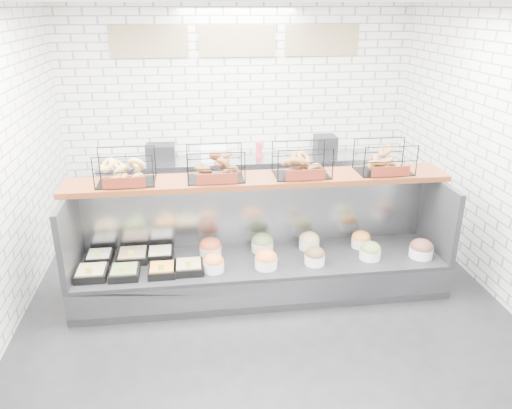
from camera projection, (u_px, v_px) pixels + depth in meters
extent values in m
plane|color=black|center=(265.00, 305.00, 5.31)|extent=(5.50, 5.50, 0.00)
cube|color=white|center=(238.00, 113.00, 7.28)|extent=(5.00, 0.02, 3.00)
cube|color=white|center=(510.00, 161.00, 5.05)|extent=(0.02, 5.50, 3.00)
cube|color=white|center=(268.00, 1.00, 4.19)|extent=(5.00, 5.50, 0.02)
cube|color=tan|center=(149.00, 42.00, 6.73)|extent=(1.05, 0.03, 0.42)
cube|color=tan|center=(237.00, 41.00, 6.87)|extent=(1.05, 0.03, 0.42)
cube|color=tan|center=(322.00, 40.00, 7.02)|extent=(1.05, 0.03, 0.42)
cube|color=black|center=(262.00, 274.00, 5.51)|extent=(4.00, 0.90, 0.40)
cube|color=#93969B|center=(268.00, 294.00, 5.10)|extent=(4.00, 0.03, 0.28)
cube|color=#93969B|center=(257.00, 210.00, 5.66)|extent=(4.00, 0.08, 0.80)
cube|color=black|center=(69.00, 235.00, 5.04)|extent=(0.06, 0.90, 0.80)
cube|color=black|center=(437.00, 215.00, 5.53)|extent=(0.06, 0.90, 0.80)
cube|color=black|center=(92.00, 274.00, 5.05)|extent=(0.31, 0.31, 0.08)
cube|color=tan|center=(91.00, 270.00, 5.03)|extent=(0.27, 0.27, 0.04)
cube|color=#F5E355|center=(89.00, 271.00, 4.91)|extent=(0.06, 0.01, 0.08)
cube|color=black|center=(100.00, 257.00, 5.37)|extent=(0.27, 0.27, 0.08)
cube|color=silver|center=(99.00, 254.00, 5.36)|extent=(0.23, 0.23, 0.04)
cube|color=#F5E355|center=(97.00, 254.00, 5.25)|extent=(0.06, 0.01, 0.08)
cube|color=black|center=(125.00, 273.00, 5.06)|extent=(0.29, 0.29, 0.08)
cube|color=olive|center=(124.00, 270.00, 5.05)|extent=(0.25, 0.25, 0.04)
cube|color=#F5E355|center=(123.00, 270.00, 4.93)|extent=(0.06, 0.01, 0.08)
cube|color=black|center=(133.00, 256.00, 5.40)|extent=(0.33, 0.33, 0.08)
cube|color=tan|center=(133.00, 253.00, 5.38)|extent=(0.28, 0.28, 0.04)
cube|color=#F5E355|center=(131.00, 254.00, 5.26)|extent=(0.06, 0.01, 0.08)
cube|color=black|center=(162.00, 271.00, 5.10)|extent=(0.28, 0.28, 0.08)
cube|color=orange|center=(162.00, 268.00, 5.09)|extent=(0.24, 0.24, 0.04)
cube|color=#F5E355|center=(161.00, 268.00, 4.98)|extent=(0.06, 0.01, 0.08)
cube|color=black|center=(160.00, 254.00, 5.44)|extent=(0.27, 0.27, 0.08)
cube|color=white|center=(160.00, 251.00, 5.42)|extent=(0.23, 0.23, 0.04)
cube|color=#F5E355|center=(159.00, 251.00, 5.31)|extent=(0.06, 0.01, 0.08)
cube|color=black|center=(189.00, 268.00, 5.16)|extent=(0.29, 0.29, 0.08)
cube|color=tan|center=(189.00, 265.00, 5.15)|extent=(0.25, 0.25, 0.04)
cube|color=#F5E355|center=(188.00, 265.00, 5.03)|extent=(0.06, 0.01, 0.08)
cylinder|color=white|center=(214.00, 266.00, 5.16)|extent=(0.22, 0.22, 0.11)
ellipsoid|color=orange|center=(214.00, 261.00, 5.14)|extent=(0.21, 0.21, 0.15)
cylinder|color=white|center=(210.00, 250.00, 5.49)|extent=(0.24, 0.24, 0.11)
ellipsoid|color=#C25129|center=(210.00, 245.00, 5.47)|extent=(0.24, 0.24, 0.17)
cylinder|color=white|center=(266.00, 263.00, 5.23)|extent=(0.24, 0.24, 0.11)
ellipsoid|color=orange|center=(266.00, 258.00, 5.21)|extent=(0.23, 0.23, 0.16)
cylinder|color=white|center=(262.00, 246.00, 5.59)|extent=(0.25, 0.25, 0.11)
ellipsoid|color=olive|center=(262.00, 241.00, 5.57)|extent=(0.24, 0.24, 0.17)
cylinder|color=white|center=(315.00, 259.00, 5.30)|extent=(0.22, 0.22, 0.11)
ellipsoid|color=brown|center=(315.00, 254.00, 5.28)|extent=(0.21, 0.21, 0.15)
cylinder|color=white|center=(309.00, 244.00, 5.64)|extent=(0.23, 0.23, 0.11)
ellipsoid|color=tan|center=(309.00, 239.00, 5.62)|extent=(0.23, 0.23, 0.16)
cylinder|color=white|center=(370.00, 254.00, 5.41)|extent=(0.23, 0.23, 0.11)
ellipsoid|color=olive|center=(370.00, 249.00, 5.39)|extent=(0.23, 0.23, 0.16)
cylinder|color=white|center=(361.00, 242.00, 5.68)|extent=(0.21, 0.21, 0.11)
ellipsoid|color=orange|center=(361.00, 237.00, 5.66)|extent=(0.21, 0.21, 0.15)
cylinder|color=white|center=(421.00, 252.00, 5.45)|extent=(0.26, 0.26, 0.11)
ellipsoid|color=brown|center=(422.00, 247.00, 5.43)|extent=(0.25, 0.25, 0.18)
cube|color=#512411|center=(259.00, 180.00, 5.33)|extent=(4.10, 0.50, 0.06)
cube|color=black|center=(125.00, 167.00, 5.08)|extent=(0.60, 0.38, 0.34)
cube|color=maroon|center=(124.00, 183.00, 4.93)|extent=(0.42, 0.02, 0.11)
cube|color=black|center=(215.00, 164.00, 5.20)|extent=(0.60, 0.38, 0.34)
cube|color=maroon|center=(217.00, 179.00, 5.05)|extent=(0.42, 0.02, 0.11)
cube|color=black|center=(302.00, 160.00, 5.31)|extent=(0.60, 0.38, 0.34)
cube|color=maroon|center=(306.00, 175.00, 5.16)|extent=(0.42, 0.02, 0.11)
cube|color=black|center=(385.00, 157.00, 5.42)|extent=(0.60, 0.38, 0.34)
cube|color=maroon|center=(391.00, 171.00, 5.27)|extent=(0.42, 0.02, 0.11)
cube|color=#93969B|center=(241.00, 188.00, 7.37)|extent=(4.00, 0.60, 0.90)
cube|color=black|center=(160.00, 153.00, 7.05)|extent=(0.40, 0.30, 0.24)
cube|color=silver|center=(213.00, 153.00, 7.13)|extent=(0.35, 0.28, 0.18)
cylinder|color=red|center=(259.00, 150.00, 7.24)|extent=(0.09, 0.09, 0.22)
cube|color=black|center=(325.00, 146.00, 7.28)|extent=(0.30, 0.30, 0.30)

